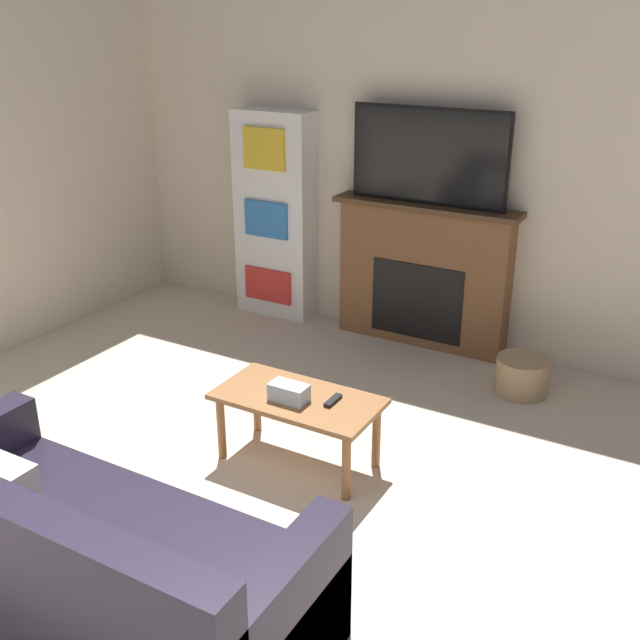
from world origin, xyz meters
TOP-DOWN VIEW (x-y plane):
  - wall_back at (0.00, 4.22)m, footprint 6.36×0.06m
  - fireplace at (0.07, 4.08)m, footprint 1.46×0.28m
  - tv at (0.07, 4.06)m, footprint 1.22×0.03m
  - couch at (0.02, 0.57)m, footprint 1.98×0.88m
  - coffee_table at (0.13, 2.09)m, footprint 0.95×0.49m
  - tissue_box at (0.11, 2.03)m, footprint 0.22×0.12m
  - remote_control at (0.33, 2.14)m, footprint 0.04×0.15m
  - bookshelf at (-1.28, 4.05)m, footprint 0.69×0.29m
  - storage_basket at (1.03, 3.61)m, footprint 0.37×0.37m

SIDE VIEW (x-z plane):
  - storage_basket at x=1.03m, z-range 0.00..0.26m
  - couch at x=0.02m, z-range -0.13..0.72m
  - coffee_table at x=0.13m, z-range 0.15..0.59m
  - remote_control at x=0.33m, z-range 0.43..0.46m
  - tissue_box at x=0.11m, z-range 0.43..0.53m
  - fireplace at x=0.07m, z-range 0.00..1.14m
  - bookshelf at x=-1.28m, z-range 0.00..1.74m
  - wall_back at x=0.00m, z-range 0.00..2.70m
  - tv at x=0.07m, z-range 1.14..1.85m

